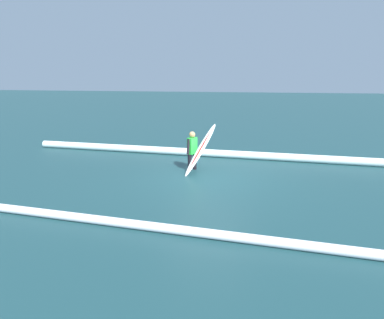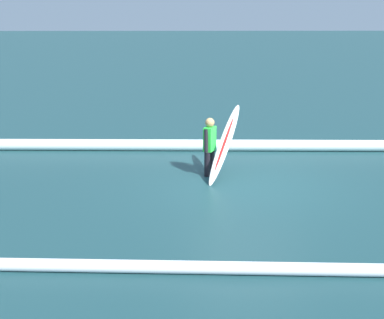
% 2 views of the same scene
% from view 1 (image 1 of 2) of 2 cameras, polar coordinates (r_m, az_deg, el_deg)
% --- Properties ---
extents(ground_plane, '(142.37, 142.37, 0.00)m').
position_cam_1_polar(ground_plane, '(11.31, 2.97, -3.11)').
color(ground_plane, '#1B4045').
extents(surfer, '(0.33, 0.60, 1.38)m').
position_cam_1_polar(surfer, '(12.12, 0.03, 1.76)').
color(surfer, black).
rests_on(surfer, ground_plane).
extents(surfboard, '(1.00, 1.58, 1.63)m').
position_cam_1_polar(surfboard, '(11.89, 1.45, 1.69)').
color(surfboard, white).
rests_on(surfboard, ground_plane).
extents(wave_crest_foreground, '(20.83, 0.85, 0.31)m').
position_cam_1_polar(wave_crest_foreground, '(14.05, 12.61, 0.51)').
color(wave_crest_foreground, white).
rests_on(wave_crest_foreground, ground_plane).
extents(wave_crest_midground, '(18.95, 1.09, 0.20)m').
position_cam_1_polar(wave_crest_midground, '(8.08, -15.06, -9.65)').
color(wave_crest_midground, white).
rests_on(wave_crest_midground, ground_plane).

